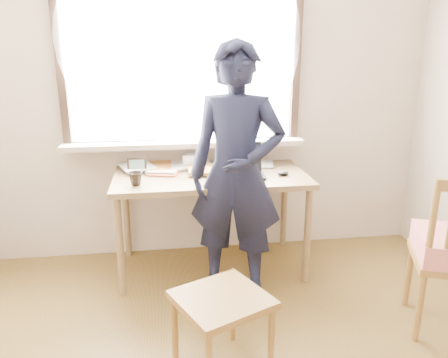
{
  "coord_description": "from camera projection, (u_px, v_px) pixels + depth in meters",
  "views": [
    {
      "loc": [
        -0.37,
        -1.41,
        1.64
      ],
      "look_at": [
        -0.03,
        0.95,
        0.92
      ],
      "focal_mm": 35.0,
      "sensor_mm": 36.0,
      "label": 1
    }
  ],
  "objects": [
    {
      "name": "room_shell",
      "position": [
        256.0,
        49.0,
        1.58
      ],
      "size": [
        3.52,
        4.02,
        2.61
      ],
      "color": "#C0AF9A",
      "rests_on": "ground"
    },
    {
      "name": "desk",
      "position": [
        211.0,
        185.0,
        3.21
      ],
      "size": [
        1.4,
        0.7,
        0.75
      ],
      "color": "brown",
      "rests_on": "ground"
    },
    {
      "name": "laptop",
      "position": [
        240.0,
        168.0,
        3.17
      ],
      "size": [
        0.34,
        0.28,
        0.22
      ],
      "color": "black",
      "rests_on": "desk"
    },
    {
      "name": "mug_white",
      "position": [
        191.0,
        161.0,
        3.35
      ],
      "size": [
        0.19,
        0.19,
        0.11
      ],
      "primitive_type": "imported",
      "rotation": [
        0.0,
        0.0,
        0.74
      ],
      "color": "white",
      "rests_on": "desk"
    },
    {
      "name": "mug_dark",
      "position": [
        136.0,
        179.0,
        2.93
      ],
      "size": [
        0.12,
        0.12,
        0.09
      ],
      "primitive_type": "imported",
      "rotation": [
        0.0,
        0.0,
        -0.35
      ],
      "color": "black",
      "rests_on": "desk"
    },
    {
      "name": "mouse",
      "position": [
        283.0,
        173.0,
        3.16
      ],
      "size": [
        0.09,
        0.06,
        0.03
      ],
      "primitive_type": "ellipsoid",
      "color": "black",
      "rests_on": "desk"
    },
    {
      "name": "desk_clutter",
      "position": [
        150.0,
        167.0,
        3.32
      ],
      "size": [
        0.79,
        0.53,
        0.04
      ],
      "color": "white",
      "rests_on": "desk"
    },
    {
      "name": "book_a",
      "position": [
        149.0,
        168.0,
        3.3
      ],
      "size": [
        0.28,
        0.33,
        0.03
      ],
      "primitive_type": "imported",
      "rotation": [
        0.0,
        0.0,
        -0.2
      ],
      "color": "white",
      "rests_on": "desk"
    },
    {
      "name": "book_b",
      "position": [
        253.0,
        164.0,
        3.45
      ],
      "size": [
        0.2,
        0.25,
        0.02
      ],
      "primitive_type": "imported",
      "rotation": [
        0.0,
        0.0,
        -0.22
      ],
      "color": "white",
      "rests_on": "desk"
    },
    {
      "name": "picture_frame",
      "position": [
        137.0,
        166.0,
        3.19
      ],
      "size": [
        0.14,
        0.02,
        0.11
      ],
      "color": "black",
      "rests_on": "desk"
    },
    {
      "name": "work_chair",
      "position": [
        222.0,
        308.0,
        2.22
      ],
      "size": [
        0.56,
        0.55,
        0.44
      ],
      "color": "brown",
      "rests_on": "ground"
    },
    {
      "name": "person",
      "position": [
        236.0,
        174.0,
        2.84
      ],
      "size": [
        0.72,
        0.58,
        1.7
      ],
      "primitive_type": "imported",
      "rotation": [
        0.0,
        0.0,
        -0.32
      ],
      "color": "black",
      "rests_on": "ground"
    }
  ]
}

